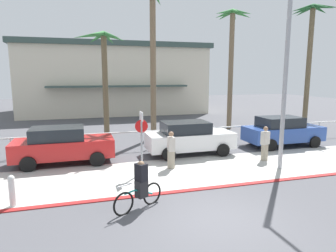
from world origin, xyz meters
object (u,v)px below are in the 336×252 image
at_px(stop_sign_bike_lane, 142,134).
at_px(car_white_2, 189,138).
at_px(car_red_1, 63,145).
at_px(pedestrian_0, 171,152).
at_px(pedestrian_1, 265,145).
at_px(streetlight_curb, 290,68).
at_px(cyclist_teal_0, 140,186).
at_px(palm_tree_4, 311,37).
at_px(palm_tree_1, 103,60).
at_px(palm_tree_2, 153,33).
at_px(car_blue_3, 282,131).
at_px(bollard_1, 12,190).
at_px(palm_tree_3, 231,43).

xyz_separation_m(stop_sign_bike_lane, car_white_2, (2.91, 2.38, -0.81)).
bearing_deg(car_red_1, pedestrian_0, -24.97).
distance_m(pedestrian_0, pedestrian_1, 4.60).
height_order(streetlight_curb, car_white_2, streetlight_curb).
bearing_deg(stop_sign_bike_lane, cyclist_teal_0, -102.22).
distance_m(palm_tree_4, pedestrian_0, 15.44).
xyz_separation_m(stop_sign_bike_lane, palm_tree_1, (-0.78, 8.15, 3.30)).
height_order(palm_tree_2, car_blue_3, palm_tree_2).
relative_size(car_red_1, cyclist_teal_0, 2.70).
bearing_deg(car_red_1, palm_tree_1, 67.26).
bearing_deg(palm_tree_2, pedestrian_0, -96.67).
bearing_deg(palm_tree_2, bollard_1, -126.83).
relative_size(bollard_1, car_white_2, 0.23).
bearing_deg(car_white_2, pedestrian_0, -127.39).
xyz_separation_m(bollard_1, car_blue_3, (13.08, 4.60, 0.35)).
relative_size(streetlight_curb, car_red_1, 1.70).
bearing_deg(car_red_1, stop_sign_bike_lane, -37.78).
bearing_deg(stop_sign_bike_lane, car_white_2, 39.34).
bearing_deg(palm_tree_1, palm_tree_2, -25.92).
distance_m(car_blue_3, pedestrian_1, 3.57).
bearing_deg(streetlight_curb, car_red_1, 157.90).
bearing_deg(cyclist_teal_0, stop_sign_bike_lane, 77.78).
bearing_deg(palm_tree_3, car_white_2, -131.42).
xyz_separation_m(car_red_1, car_white_2, (6.08, -0.07, 0.00)).
relative_size(streetlight_curb, pedestrian_1, 4.58).
relative_size(stop_sign_bike_lane, palm_tree_1, 0.38).
xyz_separation_m(palm_tree_3, cyclist_teal_0, (-9.13, -11.83, -5.61)).
xyz_separation_m(streetlight_curb, pedestrian_0, (-4.52, 1.56, -3.53)).
height_order(palm_tree_1, cyclist_teal_0, palm_tree_1).
distance_m(bollard_1, streetlight_curb, 10.99).
height_order(cyclist_teal_0, pedestrian_0, pedestrian_0).
distance_m(palm_tree_2, car_blue_3, 9.59).
bearing_deg(palm_tree_2, palm_tree_1, 154.08).
distance_m(car_white_2, cyclist_teal_0, 6.63).
bearing_deg(pedestrian_0, car_white_2, 52.61).
height_order(bollard_1, palm_tree_4, palm_tree_4).
bearing_deg(palm_tree_4, stop_sign_bike_lane, -153.23).
xyz_separation_m(stop_sign_bike_lane, car_blue_3, (8.66, 2.64, -0.81)).
xyz_separation_m(stop_sign_bike_lane, car_red_1, (-3.17, 2.46, -0.81)).
relative_size(palm_tree_3, car_white_2, 1.98).
xyz_separation_m(car_red_1, pedestrian_0, (4.52, -2.11, -0.12)).
bearing_deg(palm_tree_2, palm_tree_4, 1.31).
height_order(streetlight_curb, pedestrian_0, streetlight_curb).
bearing_deg(streetlight_curb, bollard_1, -175.83).
relative_size(car_blue_3, cyclist_teal_0, 2.70).
xyz_separation_m(bollard_1, palm_tree_2, (6.53, 8.72, 6.02)).
height_order(palm_tree_2, palm_tree_4, palm_tree_2).
distance_m(cyclist_teal_0, pedestrian_0, 4.08).
height_order(stop_sign_bike_lane, palm_tree_2, palm_tree_2).
height_order(bollard_1, car_white_2, car_white_2).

